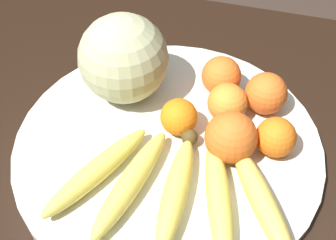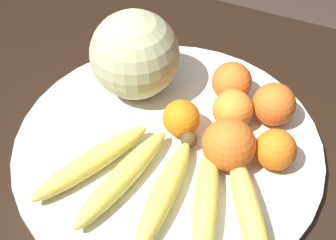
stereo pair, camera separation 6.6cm
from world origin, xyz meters
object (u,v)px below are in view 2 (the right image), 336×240
kitchen_table (143,204)px  orange_back_left (274,104)px  melon (135,55)px  orange_back_right (229,144)px  orange_front_left (233,110)px  orange_front_right (181,118)px  orange_top_small (232,82)px  banana_bunch (166,189)px  fruit_bowl (168,146)px  orange_mid_center (276,150)px

kitchen_table → orange_back_left: size_ratio=18.91×
melon → orange_back_right: melon is taller
orange_front_left → orange_back_left: bearing=-147.9°
orange_front_left → orange_front_right: 0.08m
orange_top_small → orange_front_left: bearing=110.1°
banana_bunch → orange_top_small: 0.22m
banana_bunch → orange_front_left: 0.17m
orange_back_right → kitchen_table: bearing=21.8°
orange_back_left → orange_back_right: 0.11m
orange_front_right → orange_back_right: bearing=162.1°
banana_bunch → orange_front_right: orange_front_right is taller
kitchen_table → orange_back_left: 0.27m
kitchen_table → fruit_bowl: bearing=-120.5°
orange_top_small → banana_bunch: bearing=85.8°
banana_bunch → orange_back_left: orange_back_left is taller
banana_bunch → orange_back_right: size_ratio=4.60×
fruit_bowl → orange_back_right: 0.10m
orange_front_left → fruit_bowl: bearing=45.9°
orange_back_left → orange_back_right: bearing=71.3°
fruit_bowl → orange_front_left: orange_front_left is taller
orange_front_left → orange_mid_center: bearing=148.8°
orange_front_left → orange_back_right: bearing=104.0°
melon → orange_back_left: bearing=-174.5°
fruit_bowl → kitchen_table: bearing=59.5°
kitchen_table → orange_mid_center: orange_mid_center is taller
banana_bunch → orange_front_left: (-0.04, -0.16, 0.01)m
banana_bunch → orange_mid_center: 0.16m
kitchen_table → orange_front_left: bearing=-129.7°
banana_bunch → orange_front_left: bearing=164.4°
orange_front_left → orange_back_right: size_ratio=0.82×
fruit_bowl → orange_mid_center: (-0.15, -0.03, 0.04)m
orange_back_left → orange_top_small: size_ratio=1.03×
orange_front_right → orange_front_left: bearing=-144.6°
orange_front_left → banana_bunch: bearing=77.3°
kitchen_table → fruit_bowl: fruit_bowl is taller
melon → banana_bunch: (-0.13, 0.17, -0.05)m
orange_front_left → orange_back_right: (-0.02, 0.07, 0.01)m
orange_mid_center → fruit_bowl: bearing=10.1°
banana_bunch → orange_back_left: (-0.09, -0.20, 0.02)m
orange_mid_center → orange_back_right: size_ratio=0.78×
melon → orange_mid_center: size_ratio=2.39×
kitchen_table → orange_back_right: (-0.12, -0.05, 0.16)m
banana_bunch → orange_back_left: 0.22m
kitchen_table → melon: 0.24m
fruit_bowl → orange_front_right: 0.05m
banana_bunch → orange_top_small: size_ratio=5.40×
orange_front_right → orange_back_right: orange_back_right is taller
orange_mid_center → orange_top_small: size_ratio=0.92×
orange_front_left → orange_top_small: orange_top_small is taller
fruit_bowl → banana_bunch: (-0.04, 0.09, 0.02)m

